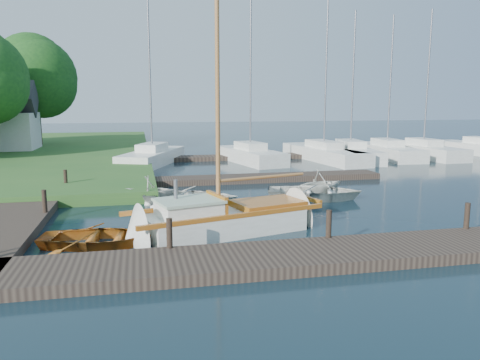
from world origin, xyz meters
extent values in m
plane|color=black|center=(0.00, 0.00, 0.00)|extent=(160.00, 160.00, 0.00)
cube|color=#2C221C|center=(0.00, -6.00, 0.15)|extent=(18.00, 2.20, 0.30)
cube|color=#2C221C|center=(-8.00, 2.00, 0.15)|extent=(2.20, 18.00, 0.30)
cube|color=#2C221C|center=(2.00, 6.50, 0.15)|extent=(14.00, 1.60, 0.30)
cube|color=#2C221C|center=(10.00, 16.00, 0.15)|extent=(30.00, 1.60, 0.30)
cylinder|color=black|center=(-3.00, -5.00, 0.70)|extent=(0.16, 0.16, 0.80)
cylinder|color=black|center=(1.50, -5.00, 0.70)|extent=(0.16, 0.16, 0.80)
cylinder|color=black|center=(6.00, -5.00, 0.70)|extent=(0.16, 0.16, 0.80)
cylinder|color=black|center=(-7.00, 0.00, 0.70)|extent=(0.16, 0.16, 0.80)
cylinder|color=black|center=(-7.00, 5.00, 0.70)|extent=(0.16, 0.16, 0.80)
cube|color=beige|center=(-1.12, -2.80, 0.23)|extent=(5.35, 3.25, 0.90)
cone|color=beige|center=(1.82, -1.99, 0.23)|extent=(1.77, 2.23, 1.96)
cone|color=beige|center=(-3.97, -3.58, 0.23)|extent=(1.48, 2.15, 1.96)
cube|color=#8E550E|center=(-1.37, -1.89, 0.74)|extent=(6.01, 1.76, 0.14)
cube|color=#8E550E|center=(-0.88, -3.70, 0.74)|extent=(6.01, 1.76, 0.14)
cube|color=#8E550E|center=(2.15, -1.90, 0.74)|extent=(0.41, 1.09, 0.14)
cube|color=beige|center=(-2.28, -3.12, 0.90)|extent=(2.11, 1.83, 0.44)
cube|color=#A9C4A7|center=(-2.28, -3.12, 1.15)|extent=(2.23, 1.95, 0.08)
cube|color=#8E550E|center=(-1.37, -2.86, 0.98)|extent=(0.49, 1.38, 0.60)
cylinder|color=slate|center=(-2.65, -2.91, 1.48)|extent=(0.12, 0.12, 0.60)
cube|color=#8E550E|center=(0.42, -2.37, 0.78)|extent=(2.52, 2.03, 0.20)
cylinder|color=olive|center=(-1.32, -2.85, 4.88)|extent=(0.14, 0.14, 8.40)
cylinder|color=olive|center=(0.23, -2.43, 1.68)|extent=(3.11, 0.94, 0.10)
imported|color=#8E550E|center=(-4.92, -3.40, 0.35)|extent=(3.70, 2.89, 0.70)
imported|color=beige|center=(-1.68, 1.58, 0.40)|extent=(4.56, 3.93, 0.79)
imported|color=beige|center=(-3.29, 2.59, 0.58)|extent=(2.71, 2.52, 1.17)
imported|color=beige|center=(3.60, 1.47, 0.41)|extent=(4.69, 4.00, 0.82)
imported|color=beige|center=(4.16, 2.22, 0.63)|extent=(2.92, 2.72, 1.26)
cube|color=beige|center=(-2.84, 14.50, 0.45)|extent=(4.85, 7.78, 0.90)
cube|color=beige|center=(-2.84, 14.50, 1.15)|extent=(2.28, 2.96, 0.50)
cylinder|color=slate|center=(-2.84, 14.50, 6.46)|extent=(0.12, 0.12, 11.12)
cube|color=beige|center=(3.79, 14.08, 0.45)|extent=(3.66, 7.40, 0.90)
cube|color=beige|center=(3.79, 14.08, 1.15)|extent=(1.90, 2.72, 0.50)
cylinder|color=slate|center=(3.79, 14.08, 6.36)|extent=(0.12, 0.12, 10.93)
cube|color=beige|center=(9.18, 14.09, 0.45)|extent=(3.27, 9.49, 0.90)
cube|color=beige|center=(9.18, 14.09, 1.15)|extent=(1.77, 3.40, 0.50)
cylinder|color=slate|center=(9.18, 14.09, 6.31)|extent=(0.12, 0.12, 10.83)
cube|color=beige|center=(11.28, 14.21, 0.45)|extent=(3.22, 8.63, 0.90)
cube|color=beige|center=(11.28, 14.21, 1.15)|extent=(1.75, 3.10, 0.50)
cylinder|color=slate|center=(11.28, 14.21, 5.64)|extent=(0.12, 0.12, 9.48)
cube|color=beige|center=(14.41, 14.58, 0.45)|extent=(2.58, 8.00, 0.90)
cube|color=beige|center=(14.41, 14.58, 1.15)|extent=(1.53, 2.83, 0.50)
cylinder|color=slate|center=(14.41, 14.58, 5.58)|extent=(0.12, 0.12, 9.37)
cube|color=beige|center=(17.26, 14.28, 0.45)|extent=(2.68, 7.83, 0.90)
cube|color=beige|center=(17.26, 14.28, 1.15)|extent=(1.57, 2.78, 0.50)
cylinder|color=slate|center=(17.26, 14.28, 5.81)|extent=(0.12, 0.12, 9.82)
cube|color=beige|center=(-14.00, 22.00, 1.90)|extent=(5.00, 4.00, 2.80)
cylinder|color=#332114|center=(-12.00, 26.00, 2.34)|extent=(0.36, 0.36, 3.67)
sphere|color=#163F17|center=(-12.00, 26.00, 6.11)|extent=(6.73, 6.73, 6.73)
sphere|color=#163F17|center=(-11.50, 25.70, 5.60)|extent=(5.71, 5.71, 5.71)
sphere|color=#163F17|center=(-12.40, 26.40, 6.82)|extent=(6.12, 6.12, 6.12)
camera|label=1|loc=(-3.71, -17.07, 4.12)|focal=35.00mm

